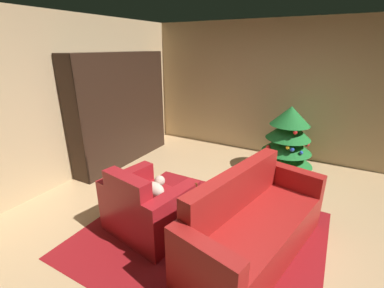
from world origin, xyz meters
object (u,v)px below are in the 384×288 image
bookshelf_unit (128,108)px  book_stack_on_table (217,196)px  bottle_on_table (196,194)px  couch_red (253,227)px  decorated_tree (288,140)px  armchair_red (148,208)px  coffee_table (210,207)px

bookshelf_unit → book_stack_on_table: (2.44, -1.31, -0.49)m
book_stack_on_table → bottle_on_table: size_ratio=1.00×
couch_red → book_stack_on_table: (-0.45, 0.07, 0.20)m
bookshelf_unit → decorated_tree: 2.96m
armchair_red → coffee_table: size_ratio=1.71×
bookshelf_unit → armchair_red: size_ratio=1.99×
coffee_table → book_stack_on_table: book_stack_on_table is taller
decorated_tree → book_stack_on_table: bearing=-99.9°
bookshelf_unit → armchair_red: bearing=-43.9°
couch_red → book_stack_on_table: bearing=171.3°
armchair_red → book_stack_on_table: (0.74, 0.31, 0.21)m
bottle_on_table → couch_red: bearing=0.2°
decorated_tree → bookshelf_unit: bearing=-163.7°
bookshelf_unit → armchair_red: (1.69, -1.63, -0.69)m
coffee_table → decorated_tree: decorated_tree is taller
book_stack_on_table → bottle_on_table: bottle_on_table is taller
coffee_table → bottle_on_table: bearing=-172.0°
book_stack_on_table → decorated_tree: (0.37, 2.14, 0.08)m
armchair_red → decorated_tree: 2.71m
couch_red → coffee_table: (-0.51, 0.02, 0.07)m
armchair_red → bottle_on_table: size_ratio=4.73×
armchair_red → book_stack_on_table: bearing=22.9°
book_stack_on_table → decorated_tree: 2.17m
armchair_red → book_stack_on_table: 0.83m
bookshelf_unit → coffee_table: size_ratio=3.41×
armchair_red → bottle_on_table: 0.61m
couch_red → decorated_tree: bearing=92.0°
armchair_red → decorated_tree: bearing=65.5°
bookshelf_unit → armchair_red: bookshelf_unit is taller
couch_red → book_stack_on_table: size_ratio=8.92×
coffee_table → bottle_on_table: bottle_on_table is taller
coffee_table → bookshelf_unit: bearing=150.2°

